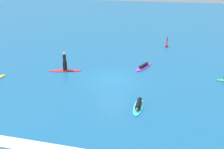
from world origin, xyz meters
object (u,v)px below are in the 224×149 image
Objects in this scene: surfer_on_purple_board at (144,66)px; marker_buoy at (167,45)px; surfer_on_red_board at (65,66)px; surfer_on_teal_board at (138,105)px.

surfer_on_purple_board is 2.10× the size of marker_buoy.
surfer_on_red_board is 7.68m from surfer_on_purple_board.
marker_buoy is (1.86, 7.93, 0.08)m from surfer_on_purple_board.
surfer_on_red_board is 2.27× the size of marker_buoy.
surfer_on_red_board is 13.96m from marker_buoy.
surfer_on_teal_board is 8.01m from surfer_on_purple_board.
surfer_on_teal_board is 0.87× the size of surfer_on_purple_board.
surfer_on_red_board is at bearing -130.39° from marker_buoy.
surfer_on_teal_board is 0.81× the size of surfer_on_red_board.
marker_buoy reaches higher than surfer_on_purple_board.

